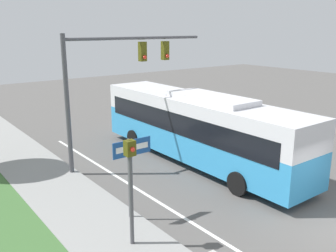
{
  "coord_description": "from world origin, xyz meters",
  "views": [
    {
      "loc": [
        -11.02,
        -5.06,
        6.3
      ],
      "look_at": [
        -0.55,
        8.71,
        1.73
      ],
      "focal_mm": 40.0,
      "sensor_mm": 36.0,
      "label": 1
    }
  ],
  "objects_px": {
    "bus": "(197,125)",
    "street_sign": "(131,162)",
    "signal_gantry": "(114,71)",
    "pedestrian_signal": "(131,177)"
  },
  "relations": [
    {
      "from": "pedestrian_signal",
      "to": "signal_gantry",
      "type": "bearing_deg",
      "value": 63.66
    },
    {
      "from": "bus",
      "to": "pedestrian_signal",
      "type": "relative_size",
      "value": 3.69
    },
    {
      "from": "bus",
      "to": "street_sign",
      "type": "xyz_separation_m",
      "value": [
        -5.46,
        -2.9,
        0.22
      ]
    },
    {
      "from": "bus",
      "to": "street_sign",
      "type": "distance_m",
      "value": 6.18
    },
    {
      "from": "signal_gantry",
      "to": "street_sign",
      "type": "distance_m",
      "value": 5.99
    },
    {
      "from": "signal_gantry",
      "to": "pedestrian_signal",
      "type": "relative_size",
      "value": 2.21
    },
    {
      "from": "pedestrian_signal",
      "to": "bus",
      "type": "bearing_deg",
      "value": 34.27
    },
    {
      "from": "street_sign",
      "to": "bus",
      "type": "bearing_deg",
      "value": 27.94
    },
    {
      "from": "bus",
      "to": "signal_gantry",
      "type": "xyz_separation_m",
      "value": [
        -3.15,
        2.12,
        2.57
      ]
    },
    {
      "from": "signal_gantry",
      "to": "street_sign",
      "type": "xyz_separation_m",
      "value": [
        -2.3,
        -5.01,
        -2.34
      ]
    }
  ]
}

